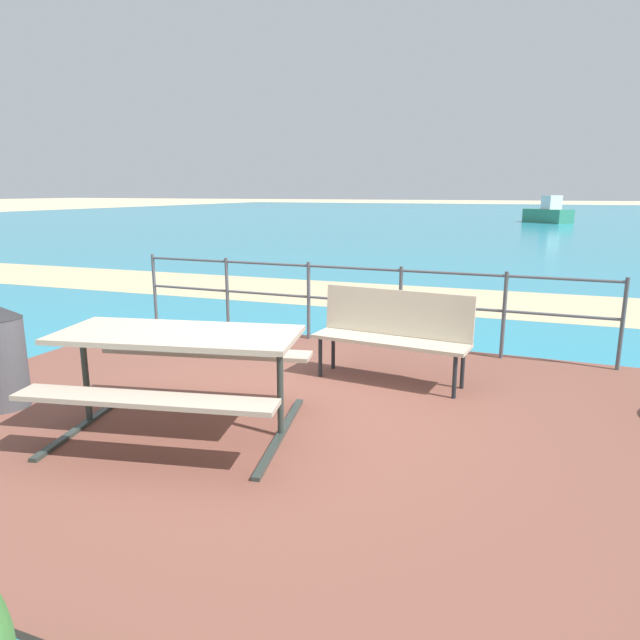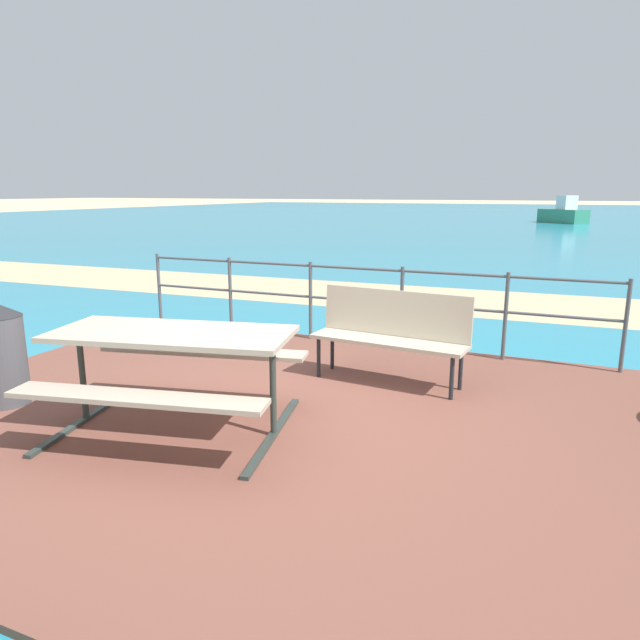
{
  "view_description": "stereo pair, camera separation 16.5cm",
  "coord_description": "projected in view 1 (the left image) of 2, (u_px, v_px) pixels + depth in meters",
  "views": [
    {
      "loc": [
        2.15,
        -4.07,
        1.91
      ],
      "look_at": [
        -0.13,
        1.67,
        0.51
      ],
      "focal_mm": 32.0,
      "sensor_mm": 36.0,
      "label": 1
    },
    {
      "loc": [
        2.3,
        -4.01,
        1.91
      ],
      "look_at": [
        -0.13,
        1.67,
        0.51
      ],
      "focal_mm": 32.0,
      "sensor_mm": 36.0,
      "label": 2
    }
  ],
  "objects": [
    {
      "name": "ground_plane",
      "position": [
        262.0,
        419.0,
        4.89
      ],
      "size": [
        240.0,
        240.0,
        0.0
      ],
      "primitive_type": "plane",
      "color": "beige"
    },
    {
      "name": "patio_paving",
      "position": [
        262.0,
        415.0,
        4.88
      ],
      "size": [
        6.4,
        5.2,
        0.06
      ],
      "primitive_type": "cube",
      "color": "brown",
      "rests_on": "ground"
    },
    {
      "name": "beach_strip",
      "position": [
        415.0,
        298.0,
        10.34
      ],
      "size": [
        54.06,
        4.42,
        0.01
      ],
      "primitive_type": "cube",
      "rotation": [
        0.0,
        0.0,
        0.03
      ],
      "color": "tan",
      "rests_on": "ground"
    },
    {
      "name": "trash_bin",
      "position": [
        0.0,
        356.0,
        4.9
      ],
      "size": [
        0.42,
        0.42,
        0.91
      ],
      "color": "#4C4C51",
      "rests_on": "patio_paving"
    },
    {
      "name": "boat_near",
      "position": [
        547.0,
        214.0,
        34.73
      ],
      "size": [
        3.17,
        3.02,
        1.63
      ],
      "rotation": [
        0.0,
        0.0,
        2.4
      ],
      "color": "#338466",
      "rests_on": "sea_water"
    },
    {
      "name": "sea_water",
      "position": [
        517.0,
        218.0,
        41.15
      ],
      "size": [
        90.0,
        90.0,
        0.01
      ],
      "primitive_type": "cube",
      "color": "teal",
      "rests_on": "ground"
    },
    {
      "name": "park_bench",
      "position": [
        393.0,
        329.0,
        5.59
      ],
      "size": [
        1.56,
        0.56,
        0.9
      ],
      "rotation": [
        0.0,
        0.0,
        -0.1
      ],
      "color": "#BCAD93",
      "rests_on": "patio_paving"
    },
    {
      "name": "picnic_table",
      "position": [
        179.0,
        354.0,
        4.39
      ],
      "size": [
        2.11,
        1.8,
        0.79
      ],
      "rotation": [
        0.0,
        0.0,
        0.21
      ],
      "color": "tan",
      "rests_on": "patio_paving"
    },
    {
      "name": "railing_fence",
      "position": [
        353.0,
        294.0,
        6.95
      ],
      "size": [
        5.94,
        0.04,
        0.99
      ],
      "color": "#4C5156",
      "rests_on": "patio_paving"
    }
  ]
}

